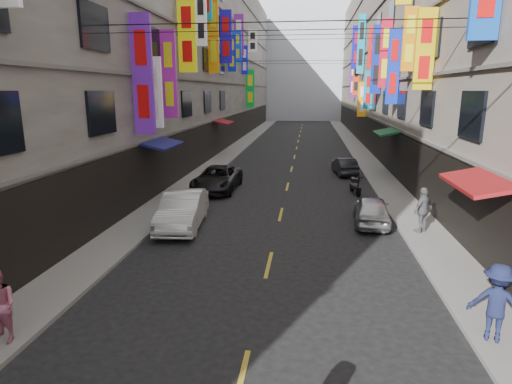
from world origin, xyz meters
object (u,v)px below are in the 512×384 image
(scooter_far_right, at_px, (355,186))
(pedestrian_rfar, at_px, (423,210))
(pedestrian_rnear, at_px, (497,303))
(car_left_mid, at_px, (183,210))
(car_right_mid, at_px, (372,210))
(car_left_far, at_px, (217,179))
(car_right_far, at_px, (345,166))

(scooter_far_right, bearing_deg, pedestrian_rfar, 95.29)
(scooter_far_right, bearing_deg, pedestrian_rnear, 85.97)
(car_left_mid, xyz_separation_m, car_right_mid, (8.00, 1.41, -0.13))
(car_left_far, xyz_separation_m, car_right_far, (7.72, 5.80, -0.11))
(scooter_far_right, relative_size, pedestrian_rfar, 0.97)
(car_right_mid, bearing_deg, car_left_mid, 14.19)
(car_right_far, distance_m, pedestrian_rnear, 20.35)
(scooter_far_right, relative_size, car_right_mid, 0.49)
(scooter_far_right, distance_m, pedestrian_rnear, 14.64)
(scooter_far_right, bearing_deg, car_right_mid, 81.02)
(pedestrian_rnear, bearing_deg, pedestrian_rfar, -69.55)
(car_left_far, bearing_deg, pedestrian_rnear, -55.88)
(car_right_far, bearing_deg, car_right_mid, 83.96)
(car_right_far, height_order, pedestrian_rnear, pedestrian_rnear)
(car_right_far, height_order, pedestrian_rfar, pedestrian_rfar)
(car_right_mid, bearing_deg, car_right_far, -84.36)
(scooter_far_right, xyz_separation_m, car_left_far, (-7.86, -0.07, 0.25))
(scooter_far_right, xyz_separation_m, car_right_mid, (0.14, -5.59, 0.18))
(car_right_mid, bearing_deg, pedestrian_rfar, 148.97)
(scooter_far_right, height_order, car_right_mid, car_right_mid)
(car_left_far, xyz_separation_m, car_right_mid, (8.00, -5.52, -0.07))
(scooter_far_right, relative_size, pedestrian_rnear, 0.98)
(car_left_far, distance_m, pedestrian_rfar, 11.91)
(car_right_far, bearing_deg, scooter_far_right, 83.96)
(car_right_mid, relative_size, pedestrian_rfar, 1.97)
(scooter_far_right, xyz_separation_m, car_left_mid, (-7.86, -7.00, 0.31))
(car_left_far, relative_size, car_right_mid, 1.37)
(car_left_mid, height_order, car_right_mid, car_left_mid)
(car_right_mid, relative_size, car_right_far, 1.03)
(car_left_far, bearing_deg, pedestrian_rfar, -33.84)
(car_left_far, height_order, car_right_mid, car_left_far)
(car_left_mid, relative_size, car_right_mid, 1.25)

